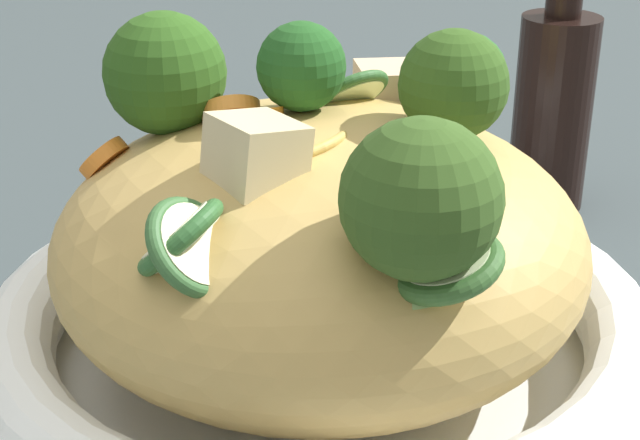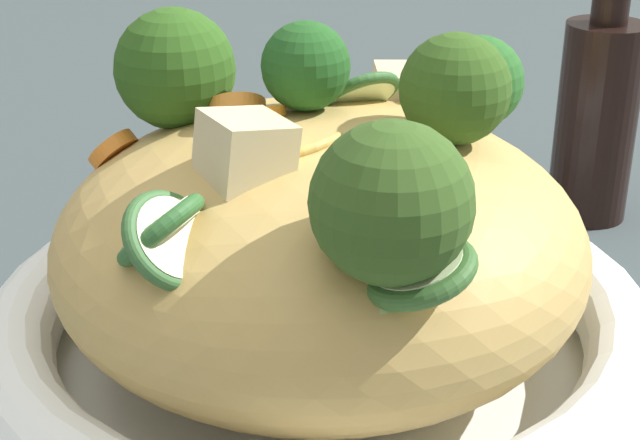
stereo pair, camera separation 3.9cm
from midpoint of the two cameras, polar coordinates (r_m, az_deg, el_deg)
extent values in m
plane|color=#374143|center=(0.43, -2.62, -10.47)|extent=(3.00, 3.00, 0.00)
cylinder|color=white|center=(0.43, -2.65, -9.23)|extent=(0.27, 0.27, 0.02)
torus|color=white|center=(0.41, -2.72, -6.03)|extent=(0.28, 0.28, 0.03)
ellipsoid|color=tan|center=(0.40, -2.83, -1.46)|extent=(0.22, 0.22, 0.11)
torus|color=tan|center=(0.37, -6.81, 1.75)|extent=(0.09, 0.09, 0.03)
torus|color=gold|center=(0.37, -5.39, 3.67)|extent=(0.06, 0.06, 0.03)
cone|color=#9BB069|center=(0.38, 4.77, 4.79)|extent=(0.02, 0.02, 0.01)
sphere|color=#2F521B|center=(0.37, 4.89, 7.89)|extent=(0.05, 0.05, 0.04)
cone|color=#97B971|center=(0.41, -11.60, 5.11)|extent=(0.03, 0.03, 0.02)
sphere|color=#2B5419|center=(0.40, -11.90, 8.39)|extent=(0.07, 0.07, 0.05)
cone|color=#8EAF6B|center=(0.39, -3.97, 6.22)|extent=(0.02, 0.02, 0.01)
sphere|color=#20521E|center=(0.38, -4.05, 8.95)|extent=(0.05, 0.05, 0.04)
cone|color=#95B871|center=(0.44, 5.67, 5.50)|extent=(0.03, 0.03, 0.02)
sphere|color=#275E25|center=(0.43, 5.80, 8.35)|extent=(0.05, 0.05, 0.04)
cone|color=#92B46A|center=(0.31, 2.15, -3.48)|extent=(0.03, 0.02, 0.02)
sphere|color=#32511E|center=(0.30, 2.23, 1.15)|extent=(0.06, 0.06, 0.05)
cylinder|color=orange|center=(0.38, -6.57, 6.09)|extent=(0.03, 0.03, 0.01)
cylinder|color=orange|center=(0.44, -11.96, 5.32)|extent=(0.03, 0.03, 0.02)
cylinder|color=orange|center=(0.39, -8.10, 6.29)|extent=(0.03, 0.03, 0.02)
cylinder|color=orange|center=(0.41, -15.29, 3.44)|extent=(0.02, 0.03, 0.02)
cylinder|color=beige|center=(0.32, -11.65, -1.08)|extent=(0.03, 0.04, 0.02)
torus|color=#2C5E2B|center=(0.32, -11.65, -1.08)|extent=(0.04, 0.04, 0.03)
cylinder|color=beige|center=(0.31, 3.90, -2.78)|extent=(0.04, 0.04, 0.02)
torus|color=#345F2A|center=(0.31, 3.90, -2.78)|extent=(0.05, 0.05, 0.02)
cylinder|color=beige|center=(0.41, -1.10, 7.31)|extent=(0.03, 0.04, 0.03)
torus|color=#315F2C|center=(0.41, -1.10, 7.31)|extent=(0.04, 0.04, 0.03)
cylinder|color=beige|center=(0.32, -10.98, -1.68)|extent=(0.03, 0.03, 0.03)
torus|color=#346130|center=(0.32, -10.98, -1.68)|extent=(0.04, 0.04, 0.03)
cube|color=beige|center=(0.45, 1.39, 7.45)|extent=(0.04, 0.04, 0.03)
cube|color=beige|center=(0.34, -7.07, 3.81)|extent=(0.04, 0.04, 0.03)
cylinder|color=black|center=(0.61, 11.74, 6.12)|extent=(0.05, 0.05, 0.12)
camera|label=1|loc=(0.02, -92.86, -1.33)|focal=54.36mm
camera|label=2|loc=(0.02, 87.14, 1.33)|focal=54.36mm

